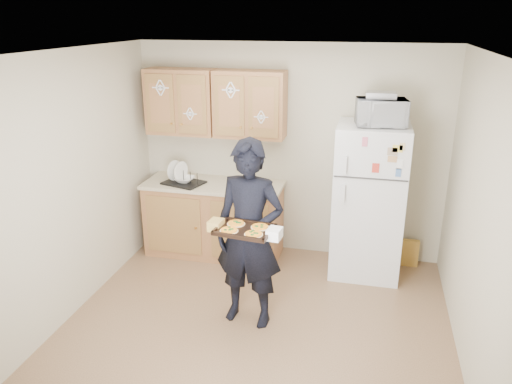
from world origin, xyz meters
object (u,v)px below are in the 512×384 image
Objects in this scene: dish_rack at (183,176)px; microwave at (381,112)px; person at (249,235)px; baking_tray at (245,230)px; refrigerator at (368,201)px.

microwave is at bearing -0.29° from dish_rack.
person is at bearing -47.85° from dish_rack.
person is 0.35m from baking_tray.
refrigerator is at bearing 63.84° from baking_tray.
person reaches higher than dish_rack.
microwave reaches higher than person.
dish_rack is at bearing 138.98° from person.
person is 3.80× the size of baking_tray.
refrigerator is 0.99m from microwave.
dish_rack is (-2.13, -0.04, 0.14)m from refrigerator.
baking_tray is 1.88m from dish_rack.
microwave is 2.35m from dish_rack.
dish_rack is at bearing -178.95° from refrigerator.
microwave is at bearing 61.57° from baking_tray.
refrigerator is 1.62m from person.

